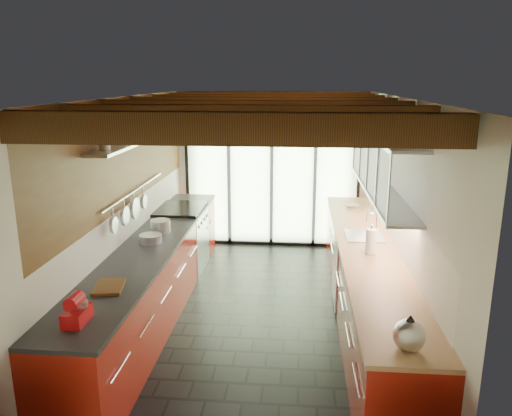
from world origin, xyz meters
name	(u,v)px	position (x,y,z in m)	size (l,w,h in m)	color
ground	(258,315)	(0.00, 0.00, 0.00)	(5.50, 5.50, 0.00)	black
room_shell	(258,183)	(0.00, 0.00, 1.65)	(5.50, 5.50, 5.50)	silver
ceiling_beams	(261,109)	(0.00, 0.38, 2.46)	(3.14, 5.06, 4.90)	#593316
glass_door	(272,150)	(0.00, 2.69, 1.66)	(2.95, 0.10, 2.90)	#C6EAAD
left_counter	(154,276)	(-1.28, 0.00, 0.46)	(0.68, 5.00, 0.92)	maroon
range_stove	(182,239)	(-1.28, 1.45, 0.47)	(0.66, 0.90, 0.97)	silver
right_counter	(366,284)	(1.27, 0.00, 0.46)	(0.68, 5.00, 0.92)	maroon
sink_assembly	(365,233)	(1.29, 0.40, 0.96)	(0.45, 0.52, 0.43)	silver
upper_cabinets_right	(383,163)	(1.43, 0.30, 1.85)	(0.34, 3.00, 3.00)	silver
left_wall_fixtures	(136,159)	(-1.47, 0.14, 1.88)	(0.28, 2.60, 0.96)	silver
stand_mixer	(77,311)	(-1.27, -2.07, 1.02)	(0.16, 0.28, 0.25)	red
pot_large	(160,226)	(-1.27, 0.35, 1.00)	(0.25, 0.25, 0.16)	silver
pot_small	(151,239)	(-1.27, -0.08, 0.97)	(0.26, 0.26, 0.10)	silver
cutting_board	(109,287)	(-1.27, -1.41, 0.94)	(0.26, 0.36, 0.03)	brown
kettle	(409,333)	(1.27, -2.25, 1.04)	(0.27, 0.31, 0.28)	silver
paper_towel	(371,242)	(1.27, -0.23, 1.06)	(0.13, 0.13, 0.33)	white
soap_bottle	(370,245)	(1.27, -0.18, 1.00)	(0.08, 0.08, 0.17)	silver
bowl	(352,206)	(1.27, 1.84, 0.94)	(0.19, 0.19, 0.05)	silver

